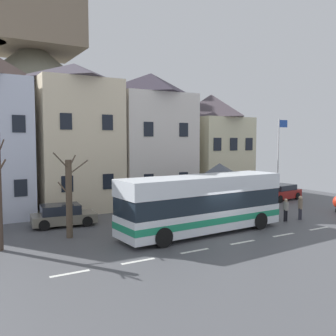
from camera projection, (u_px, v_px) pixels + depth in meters
ground_plane at (221, 235)px, 20.84m from camera, size 40.00×60.00×0.07m
townhouse_01 at (75, 137)px, 28.33m from camera, size 5.90×5.88×11.03m
townhouse_02 at (151, 139)px, 31.21m from camera, size 6.31×5.18×10.82m
townhouse_03 at (211, 146)px, 35.27m from camera, size 5.32×6.62×9.58m
hilltop_castle at (34, 110)px, 46.24m from camera, size 41.58×41.58×23.89m
transit_bus at (203, 204)px, 21.17m from camera, size 10.25×3.11×3.28m
bus_shelter at (219, 172)px, 26.44m from camera, size 3.60×3.60×3.66m
parked_car_01 at (209, 200)px, 29.20m from camera, size 4.47×1.90×1.30m
parked_car_02 at (280, 192)px, 33.11m from camera, size 4.24×2.48×1.35m
parked_car_03 at (63, 215)px, 23.04m from camera, size 3.98×2.25×1.33m
pedestrian_00 at (272, 204)px, 25.59m from camera, size 0.36×0.36×1.54m
pedestrian_01 at (269, 202)px, 26.46m from camera, size 0.35×0.30×1.63m
pedestrian_02 at (300, 206)px, 24.79m from camera, size 0.32×0.28×1.60m
pedestrian_03 at (286, 208)px, 24.27m from camera, size 0.34×0.33×1.49m
public_bench at (202, 203)px, 28.80m from camera, size 1.56×0.48×0.87m
flagpole at (279, 157)px, 28.59m from camera, size 0.95×0.10×6.91m
bare_tree_01 at (69, 198)px, 20.08m from camera, size 2.02×1.64×4.69m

